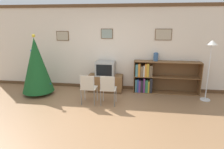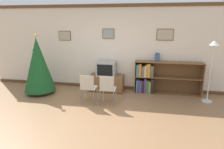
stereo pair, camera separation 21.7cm
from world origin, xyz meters
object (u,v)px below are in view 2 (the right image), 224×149
object	(u,v)px
tv_console	(107,83)
folding_chair_right	(108,88)
christmas_tree	(38,65)
standing_lamp	(213,56)
bookshelf	(155,78)
television	(106,68)
folding_chair_left	(88,87)
vase	(157,57)

from	to	relation	value
tv_console	folding_chair_right	distance (m)	1.18
christmas_tree	standing_lamp	bearing A→B (deg)	2.55
folding_chair_right	bookshelf	size ratio (longest dim) A/B	0.41
tv_console	standing_lamp	bearing A→B (deg)	-7.29
television	folding_chair_right	xyz separation A→B (m)	(0.27, -1.12, -0.27)
tv_console	folding_chair_left	size ratio (longest dim) A/B	1.33
christmas_tree	bookshelf	xyz separation A→B (m)	(3.51, 0.69, -0.43)
folding_chair_left	bookshelf	size ratio (longest dim) A/B	0.41
folding_chair_left	standing_lamp	xyz separation A→B (m)	(3.23, 0.75, 0.83)
television	vase	size ratio (longest dim) A/B	2.30
vase	bookshelf	bearing A→B (deg)	-116.05
bookshelf	folding_chair_right	bearing A→B (deg)	-136.06
standing_lamp	folding_chair_left	bearing A→B (deg)	-166.97
folding_chair_left	vase	world-z (taller)	vase
folding_chair_right	television	bearing A→B (deg)	103.41
television	folding_chair_left	size ratio (longest dim) A/B	0.72
tv_console	folding_chair_left	distance (m)	1.18
television	bookshelf	world-z (taller)	bookshelf
tv_console	standing_lamp	distance (m)	3.16
television	standing_lamp	bearing A→B (deg)	-7.24
folding_chair_left	vase	size ratio (longest dim) A/B	3.22
tv_console	vase	xyz separation A→B (m)	(1.55, 0.13, 0.87)
television	folding_chair_right	world-z (taller)	television
folding_chair_left	folding_chair_right	bearing A→B (deg)	0.00
tv_console	bookshelf	distance (m)	1.54
christmas_tree	folding_chair_right	world-z (taller)	christmas_tree
folding_chair_right	vase	world-z (taller)	vase
television	bookshelf	size ratio (longest dim) A/B	0.29
christmas_tree	folding_chair_left	bearing A→B (deg)	-17.01
television	vase	bearing A→B (deg)	5.05
tv_console	vase	size ratio (longest dim) A/B	4.27
christmas_tree	folding_chair_right	bearing A→B (deg)	-13.13
tv_console	vase	world-z (taller)	vase
tv_console	folding_chair_right	bearing A→B (deg)	-76.62
folding_chair_right	standing_lamp	distance (m)	2.91
tv_console	vase	bearing A→B (deg)	4.96
standing_lamp	tv_console	bearing A→B (deg)	172.71
folding_chair_left	vase	bearing A→B (deg)	34.73
tv_console	folding_chair_right	world-z (taller)	folding_chair_right
christmas_tree	television	world-z (taller)	christmas_tree
bookshelf	standing_lamp	world-z (taller)	standing_lamp
standing_lamp	bookshelf	bearing A→B (deg)	161.98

